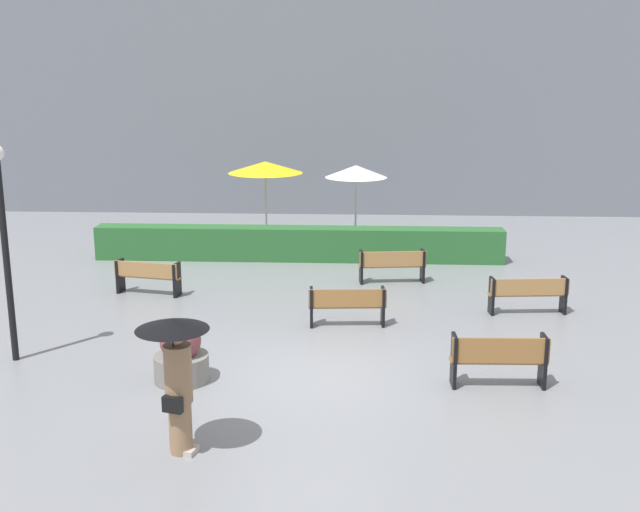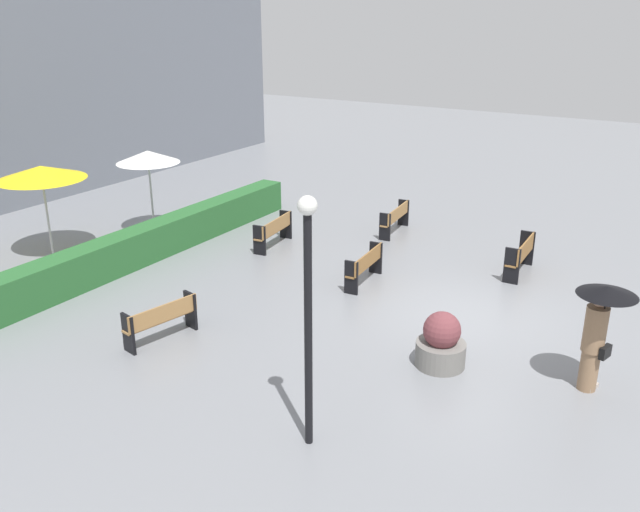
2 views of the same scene
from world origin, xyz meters
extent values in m
plane|color=gray|center=(0.00, 0.00, 0.00)|extent=(60.00, 60.00, 0.00)
cube|color=olive|center=(3.10, -0.27, 0.45)|extent=(1.62, 0.32, 0.04)
cube|color=olive|center=(3.10, -0.43, 0.68)|extent=(1.61, 0.09, 0.44)
cube|color=black|center=(2.35, -0.31, 0.45)|extent=(0.07, 0.38, 0.90)
cube|color=black|center=(3.84, -0.27, 0.45)|extent=(0.07, 0.38, 0.90)
cube|color=#9E7242|center=(1.58, 6.18, 0.42)|extent=(1.68, 0.46, 0.04)
cube|color=#9E7242|center=(1.60, 6.03, 0.63)|extent=(1.66, 0.24, 0.38)
cube|color=black|center=(0.81, 6.07, 0.41)|extent=(0.10, 0.37, 0.82)
cube|color=black|center=(2.35, 6.26, 0.41)|extent=(0.10, 0.37, 0.82)
cube|color=#9E7242|center=(-4.20, 4.87, 0.43)|extent=(1.61, 0.57, 0.04)
cube|color=#9E7242|center=(-4.23, 4.72, 0.62)|extent=(1.56, 0.36, 0.36)
cube|color=black|center=(-4.92, 5.00, 0.40)|extent=(0.13, 0.36, 0.80)
cube|color=black|center=(-3.49, 4.70, 0.40)|extent=(0.13, 0.36, 0.80)
cube|color=#9E7242|center=(4.43, 3.80, 0.43)|extent=(1.72, 0.39, 0.04)
cube|color=#9E7242|center=(4.44, 3.66, 0.63)|extent=(1.70, 0.19, 0.37)
cube|color=black|center=(3.64, 3.71, 0.41)|extent=(0.09, 0.34, 0.81)
cube|color=black|center=(5.22, 3.85, 0.41)|extent=(0.09, 0.34, 0.81)
cube|color=olive|center=(0.52, 2.76, 0.42)|extent=(1.61, 0.35, 0.04)
cube|color=olive|center=(0.53, 2.63, 0.63)|extent=(1.60, 0.16, 0.38)
cube|color=black|center=(-0.22, 2.69, 0.41)|extent=(0.08, 0.34, 0.82)
cube|color=black|center=(1.26, 2.80, 0.41)|extent=(0.08, 0.34, 0.82)
cylinder|color=#8C6B4C|center=(-1.70, -2.84, 0.38)|extent=(0.32, 0.32, 0.76)
cube|color=#B2A599|center=(-1.64, -2.86, 0.04)|extent=(0.38, 0.34, 0.08)
cylinder|color=#8C6B4C|center=(-1.70, -2.84, 1.17)|extent=(0.38, 0.38, 0.82)
sphere|color=tan|center=(-1.70, -2.84, 1.69)|extent=(0.21, 0.21, 0.21)
cube|color=black|center=(-1.74, -3.06, 0.81)|extent=(0.30, 0.17, 0.22)
cylinder|color=black|center=(-1.73, -2.94, 1.46)|extent=(0.02, 0.02, 0.90)
cone|color=black|center=(-1.73, -2.94, 1.91)|extent=(0.99, 0.99, 0.16)
cylinder|color=slate|center=(-2.26, -0.33, 0.23)|extent=(0.93, 0.93, 0.47)
sphere|color=brown|center=(-2.26, -0.33, 0.73)|extent=(0.70, 0.70, 0.70)
cylinder|color=black|center=(-5.53, 0.51, 1.84)|extent=(0.12, 0.12, 3.67)
sphere|color=white|center=(-5.53, 0.51, 3.79)|extent=(0.28, 0.28, 0.28)
cylinder|color=silver|center=(-2.11, 10.86, 1.14)|extent=(0.06, 0.06, 2.28)
cone|color=yellow|center=(-2.11, 10.86, 2.28)|extent=(2.28, 2.28, 0.35)
cylinder|color=silver|center=(0.65, 9.81, 1.15)|extent=(0.06, 0.06, 2.31)
cone|color=white|center=(0.65, 9.81, 2.31)|extent=(1.80, 1.80, 0.35)
cube|color=#28602D|center=(-0.92, 8.40, 0.46)|extent=(11.31, 0.70, 0.92)
camera|label=1|loc=(0.72, -12.65, 5.21)|focal=43.70mm
camera|label=2|loc=(-12.81, -4.11, 6.29)|focal=37.38mm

